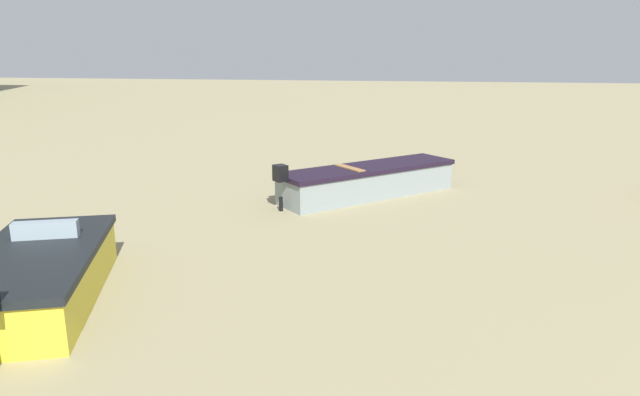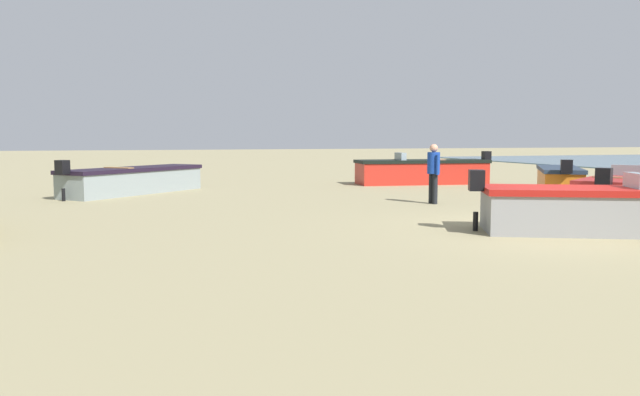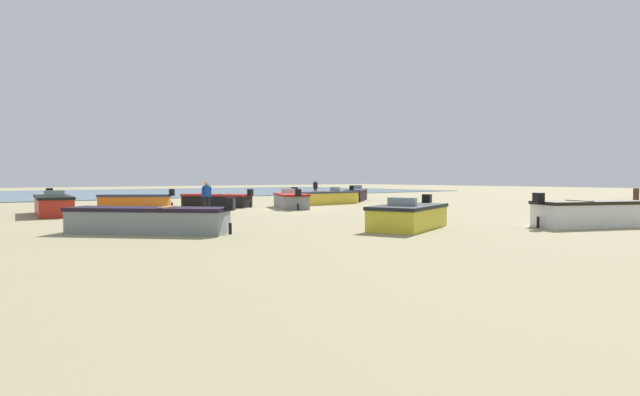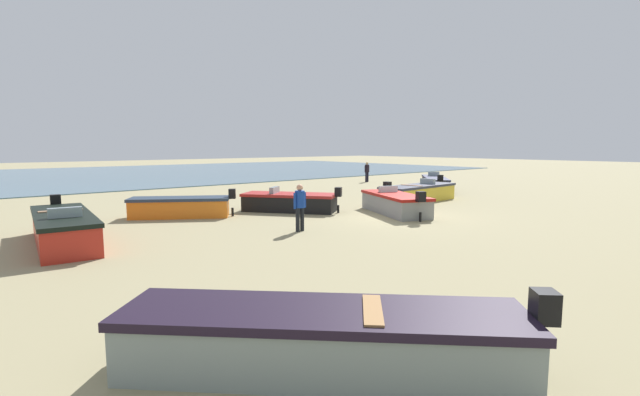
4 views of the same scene
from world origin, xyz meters
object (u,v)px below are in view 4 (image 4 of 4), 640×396
Objects in this scene: boat_grey_4 at (395,203)px; beach_walker_foreground at (300,204)px; boat_black_2 at (435,184)px; boat_black_8 at (290,202)px; beach_walker_distant at (367,170)px; boat_red_1 at (64,229)px; boat_yellow_6 at (418,193)px; boat_grey_3 at (324,340)px; boat_orange_0 at (181,207)px.

boat_grey_4 is 2.73× the size of beach_walker_foreground.
boat_black_2 is at bearing 15.79° from beach_walker_foreground.
beach_walker_distant is at bearing -4.65° from boat_black_8.
boat_grey_4 is 2.73× the size of beach_walker_distant.
boat_grey_4 is (-12.22, 2.47, -0.04)m from boat_red_1.
boat_black_2 is at bearing 112.88° from boat_yellow_6.
boat_black_2 is at bearing -106.20° from beach_walker_distant.
boat_grey_3 reaches higher than boat_black_8.
beach_walker_distant is at bearing -2.46° from boat_grey_3.
boat_black_2 reaches higher than boat_grey_4.
boat_orange_0 is 0.74× the size of boat_yellow_6.
boat_black_2 is at bearing -13.21° from boat_grey_3.
boat_orange_0 is 20.18m from beach_walker_distant.
beach_walker_distant reaches higher than boat_yellow_6.
boat_red_1 is at bearing -167.54° from boat_grey_4.
boat_red_1 is at bearing -126.01° from boat_black_2.
boat_grey_4 is at bearing -68.67° from boat_yellow_6.
boat_yellow_6 is (-15.38, -10.14, 0.02)m from boat_grey_3.
boat_red_1 is 1.17× the size of boat_grey_3.
boat_black_2 is at bearing 49.52° from boat_grey_4.
boat_grey_4 is (9.20, 4.42, -0.03)m from boat_black_2.
boat_black_8 is (12.27, 0.91, -0.06)m from boat_black_2.
boat_yellow_6 is 7.40m from boat_black_8.
boat_yellow_6 is (-11.66, 3.15, 0.03)m from boat_orange_0.
boat_grey_3 is at bearing -99.44° from boat_black_2.
boat_grey_4 is 1.04× the size of boat_black_8.
boat_black_8 is (-9.15, -1.04, -0.06)m from boat_red_1.
boat_red_1 is at bearing -158.64° from beach_walker_distant.
beach_walker_foreground is 21.25m from beach_walker_distant.
boat_black_8 is at bearing 155.06° from boat_grey_4.
boat_orange_0 is at bearing 106.35° from beach_walker_foreground.
boat_red_1 is 1.22× the size of boat_grey_4.
boat_orange_0 is 12.08m from boat_yellow_6.
boat_grey_4 reaches higher than boat_black_8.
boat_grey_4 is at bearing -90.94° from boat_orange_0.
boat_black_2 is 8.27m from beach_walker_distant.
boat_yellow_6 is 1.26× the size of boat_black_8.
boat_yellow_6 is at bearing -125.76° from beach_walker_distant.
beach_walker_foreground reaches higher than boat_grey_4.
boat_yellow_6 is 12.69m from beach_walker_distant.
boat_red_1 reaches higher than boat_orange_0.
boat_grey_4 is at bearing 174.55° from boat_red_1.
beach_walker_foreground reaches higher than boat_red_1.
beach_walker_foreground is (2.54, 3.99, 0.54)m from boat_black_8.
beach_walker_distant is at bearing 124.16° from boat_black_2.
boat_yellow_6 is at bearing -11.56° from boat_grey_3.
boat_orange_0 is 0.91× the size of boat_grey_4.
boat_grey_3 is 2.87× the size of beach_walker_foreground.
beach_walker_foreground is at bearing -128.02° from boat_orange_0.
boat_grey_4 is (-11.22, -8.22, 0.01)m from boat_grey_3.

